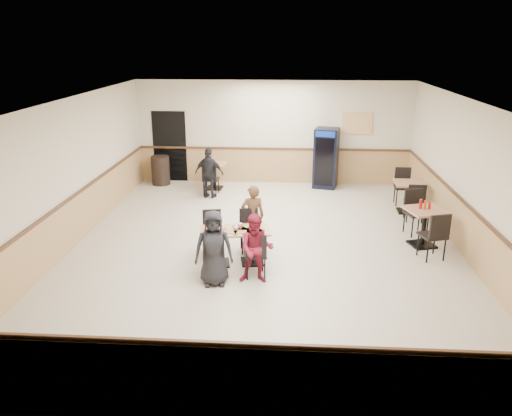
# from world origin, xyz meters

# --- Properties ---
(ground) EXTENTS (10.00, 10.00, 0.00)m
(ground) POSITION_xyz_m (0.00, 0.00, 0.00)
(ground) COLOR beige
(ground) RESTS_ON ground
(room_shell) EXTENTS (10.00, 10.00, 10.00)m
(room_shell) POSITION_xyz_m (1.78, 2.55, 0.58)
(room_shell) COLOR silver
(room_shell) RESTS_ON ground
(main_table) EXTENTS (1.40, 0.86, 0.70)m
(main_table) POSITION_xyz_m (-0.53, -0.78, 0.46)
(main_table) COLOR black
(main_table) RESTS_ON ground
(main_chairs) EXTENTS (1.40, 1.70, 0.89)m
(main_chairs) POSITION_xyz_m (-0.58, -0.79, 0.44)
(main_chairs) COLOR black
(main_chairs) RESTS_ON ground
(diner_woman_left) EXTENTS (0.72, 0.53, 1.36)m
(diner_woman_left) POSITION_xyz_m (-0.81, -1.63, 0.68)
(diner_woman_left) COLOR black
(diner_woman_left) RESTS_ON ground
(diner_woman_right) EXTENTS (0.62, 0.48, 1.27)m
(diner_woman_right) POSITION_xyz_m (-0.08, -1.51, 0.63)
(diner_woman_right) COLOR maroon
(diner_woman_right) RESTS_ON ground
(diner_man_opposite) EXTENTS (0.54, 0.41, 1.33)m
(diner_man_opposite) POSITION_xyz_m (-0.25, 0.07, 0.66)
(diner_man_opposite) COLOR brown
(diner_man_opposite) RESTS_ON ground
(lone_diner) EXTENTS (0.85, 0.49, 1.37)m
(lone_diner) POSITION_xyz_m (-1.66, 3.35, 0.68)
(lone_diner) COLOR black
(lone_diner) RESTS_ON ground
(tabletop_clutter) EXTENTS (1.16, 0.71, 0.12)m
(tabletop_clutter) POSITION_xyz_m (-0.50, -0.82, 0.72)
(tabletop_clutter) COLOR #AE0B21
(tabletop_clutter) RESTS_ON main_table
(side_table_near) EXTENTS (0.93, 0.93, 0.80)m
(side_table_near) POSITION_xyz_m (3.29, 0.35, 0.53)
(side_table_near) COLOR black
(side_table_near) RESTS_ON ground
(side_table_near_chair_south) EXTENTS (0.58, 0.58, 1.01)m
(side_table_near_chair_south) POSITION_xyz_m (3.29, -0.28, 0.51)
(side_table_near_chair_south) COLOR black
(side_table_near_chair_south) RESTS_ON ground
(side_table_near_chair_north) EXTENTS (0.58, 0.58, 1.01)m
(side_table_near_chair_north) POSITION_xyz_m (3.29, 0.99, 0.51)
(side_table_near_chair_north) COLOR black
(side_table_near_chair_north) RESTS_ON ground
(side_table_far) EXTENTS (0.74, 0.74, 0.77)m
(side_table_far) POSITION_xyz_m (3.44, 2.49, 0.51)
(side_table_far) COLOR black
(side_table_far) RESTS_ON ground
(side_table_far_chair_south) EXTENTS (0.46, 0.46, 0.97)m
(side_table_far_chair_south) POSITION_xyz_m (3.44, 1.88, 0.48)
(side_table_far_chair_south) COLOR black
(side_table_far_chair_south) RESTS_ON ground
(side_table_far_chair_north) EXTENTS (0.46, 0.46, 0.97)m
(side_table_far_chair_north) POSITION_xyz_m (3.44, 3.11, 0.48)
(side_table_far_chair_north) COLOR black
(side_table_far_chair_north) RESTS_ON ground
(condiment_caddy) EXTENTS (0.23, 0.06, 0.20)m
(condiment_caddy) POSITION_xyz_m (3.25, 0.40, 0.89)
(condiment_caddy) COLOR #AA0F0C
(condiment_caddy) RESTS_ON side_table_near
(back_table) EXTENTS (0.74, 0.74, 0.75)m
(back_table) POSITION_xyz_m (-1.66, 4.20, 0.50)
(back_table) COLOR black
(back_table) RESTS_ON ground
(back_table_chair_lone) EXTENTS (0.46, 0.46, 0.95)m
(back_table_chair_lone) POSITION_xyz_m (-1.66, 3.60, 0.47)
(back_table_chair_lone) COLOR black
(back_table_chair_lone) RESTS_ON ground
(pepsi_cooler) EXTENTS (0.78, 0.78, 1.72)m
(pepsi_cooler) POSITION_xyz_m (1.53, 4.59, 0.86)
(pepsi_cooler) COLOR black
(pepsi_cooler) RESTS_ON ground
(trash_bin) EXTENTS (0.53, 0.53, 0.84)m
(trash_bin) POSITION_xyz_m (-3.31, 4.55, 0.42)
(trash_bin) COLOR black
(trash_bin) RESTS_ON ground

